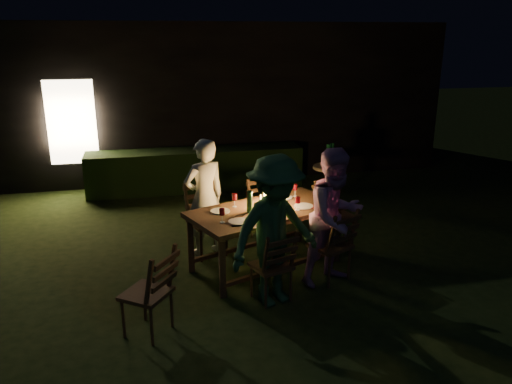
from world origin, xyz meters
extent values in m
plane|color=black|center=(0.00, 0.00, 0.00)|extent=(40.00, 40.00, 0.00)
cube|color=black|center=(0.00, 6.20, 1.60)|extent=(10.00, 4.00, 3.20)
cube|color=#FFE5B2|center=(-2.80, 4.21, 1.35)|extent=(0.90, 0.06, 1.60)
cube|color=black|center=(-0.50, 3.75, 0.40)|extent=(4.20, 0.70, 0.80)
cube|color=#462717|center=(0.00, 0.04, 0.78)|extent=(2.17, 1.61, 0.06)
cube|color=#462717|center=(-0.69, -0.65, 0.36)|extent=(0.07, 0.07, 0.72)
cube|color=#462717|center=(-0.98, 0.10, 0.36)|extent=(0.07, 0.07, 0.72)
cube|color=#462717|center=(0.98, -0.01, 0.36)|extent=(0.07, 0.07, 0.72)
cube|color=#462717|center=(0.69, 0.74, 0.36)|extent=(0.07, 0.07, 0.72)
cube|color=#462717|center=(-0.15, -0.82, 0.42)|extent=(0.51, 0.50, 0.04)
cube|color=#462717|center=(-0.10, -0.99, 0.68)|extent=(0.43, 0.26, 0.48)
cube|color=#462717|center=(0.69, -0.49, 0.45)|extent=(0.58, 0.57, 0.04)
cube|color=#462717|center=(0.77, -0.67, 0.73)|extent=(0.46, 0.33, 0.52)
cube|color=#462717|center=(-0.69, 0.58, 0.48)|extent=(0.58, 0.57, 0.04)
cube|color=#462717|center=(-0.75, 0.77, 0.77)|extent=(0.49, 0.29, 0.55)
cube|color=#462717|center=(0.24, 0.94, 0.43)|extent=(0.52, 0.51, 0.04)
cube|color=#462717|center=(0.19, 1.11, 0.69)|extent=(0.44, 0.26, 0.49)
cube|color=#462717|center=(1.16, 0.49, 0.45)|extent=(0.54, 0.56, 0.04)
cube|color=#462717|center=(0.98, 0.43, 0.74)|extent=(0.28, 0.47, 0.52)
cube|color=#462717|center=(-1.56, -1.20, 0.45)|extent=(0.60, 0.60, 0.04)
cube|color=#462717|center=(-1.40, -1.32, 0.73)|extent=(0.38, 0.44, 0.52)
imported|color=white|center=(-0.72, 0.65, 0.82)|extent=(0.70, 0.58, 1.64)
imported|color=#BB80B1|center=(0.71, -0.56, 0.85)|extent=(1.01, 0.90, 1.71)
imported|color=#356B37|center=(-0.13, -0.88, 0.87)|extent=(1.28, 1.01, 1.74)
cube|color=white|center=(0.03, 0.11, 0.83)|extent=(0.15, 0.15, 0.03)
cube|color=white|center=(0.03, 0.11, 1.15)|extent=(0.16, 0.16, 0.03)
cylinder|color=#FF9E3F|center=(0.03, 0.11, 0.94)|extent=(0.09, 0.09, 0.18)
cylinder|color=white|center=(-0.59, 0.05, 0.82)|extent=(0.25, 0.25, 0.01)
cylinder|color=white|center=(-0.43, -0.36, 0.82)|extent=(0.25, 0.25, 0.01)
cylinder|color=white|center=(0.34, 0.41, 0.82)|extent=(0.25, 0.25, 0.01)
cylinder|color=white|center=(0.50, 0.00, 0.82)|extent=(0.25, 0.25, 0.01)
cylinder|color=#0F471E|center=(-0.23, -0.05, 0.95)|extent=(0.07, 0.07, 0.28)
cube|color=red|center=(-0.03, -0.31, 0.82)|extent=(0.18, 0.14, 0.01)
cube|color=red|center=(0.62, -0.04, 0.82)|extent=(0.18, 0.14, 0.01)
cube|color=black|center=(-0.47, -0.46, 0.82)|extent=(0.14, 0.07, 0.01)
cylinder|color=olive|center=(1.64, 2.05, 0.75)|extent=(0.57, 0.57, 0.04)
cylinder|color=olive|center=(1.64, 2.05, 0.38)|extent=(0.07, 0.07, 0.75)
cylinder|color=#A5A8AD|center=(1.64, 2.05, 0.88)|extent=(0.30, 0.30, 0.22)
cylinder|color=#0F471E|center=(1.59, 2.01, 0.93)|extent=(0.07, 0.07, 0.32)
cylinder|color=#0F471E|center=(1.69, 2.09, 0.93)|extent=(0.07, 0.07, 0.32)
camera|label=1|loc=(-1.48, -5.84, 2.95)|focal=35.00mm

